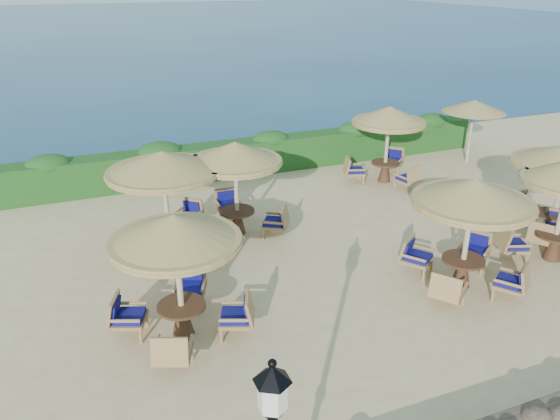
% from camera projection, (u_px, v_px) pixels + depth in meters
% --- Properties ---
extents(ground, '(120.00, 120.00, 0.00)m').
position_uv_depth(ground, '(353.00, 259.00, 13.89)').
color(ground, '#D3B785').
rests_on(ground, ground).
extents(sea, '(160.00, 160.00, 0.00)m').
position_uv_depth(sea, '(101.00, 26.00, 73.44)').
color(sea, navy).
rests_on(sea, ground).
extents(hedge, '(18.00, 0.90, 1.20)m').
position_uv_depth(hedge, '(258.00, 156.00, 19.77)').
color(hedge, '#153F14').
rests_on(hedge, ground).
extents(extra_parasol, '(2.30, 2.30, 2.41)m').
position_uv_depth(extra_parasol, '(474.00, 106.00, 20.10)').
color(extra_parasol, tan).
rests_on(extra_parasol, ground).
extents(cafe_set_0, '(2.86, 2.86, 2.65)m').
position_uv_depth(cafe_set_0, '(177.00, 258.00, 10.32)').
color(cafe_set_0, tan).
rests_on(cafe_set_0, ground).
extents(cafe_set_1, '(2.69, 2.69, 2.65)m').
position_uv_depth(cafe_set_1, '(470.00, 215.00, 12.02)').
color(cafe_set_1, tan).
rests_on(cafe_set_1, ground).
extents(cafe_set_3, '(2.91, 2.91, 2.65)m').
position_uv_depth(cafe_set_3, '(164.00, 175.00, 13.74)').
color(cafe_set_3, tan).
rests_on(cafe_set_3, ground).
extents(cafe_set_4, '(2.77, 2.68, 2.65)m').
position_uv_depth(cafe_set_4, '(236.00, 171.00, 14.55)').
color(cafe_set_4, tan).
rests_on(cafe_set_4, ground).
extents(cafe_set_5, '(2.71, 2.69, 2.65)m').
position_uv_depth(cafe_set_5, '(388.00, 130.00, 18.32)').
color(cafe_set_5, tan).
rests_on(cafe_set_5, ground).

